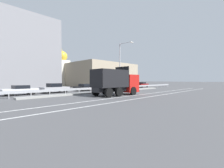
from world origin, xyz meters
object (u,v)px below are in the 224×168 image
Objects in this scene: parked_car_2 at (55,88)px; dump_truck at (120,84)px; parked_car_3 at (85,87)px; median_road_sign at (112,85)px; parked_car_4 at (107,86)px; parked_car_1 at (20,90)px; church_tower at (62,69)px; parked_car_6 at (142,85)px; street_lamp_1 at (121,64)px; parked_car_5 at (126,85)px.

dump_truck is at bearing 23.03° from parked_car_2.
parked_car_3 is (1.20, 9.40, -0.70)m from dump_truck.
median_road_sign reaches higher than parked_car_2.
dump_truck is 1.36× the size of parked_car_4.
dump_truck is 1.61× the size of parked_car_2.
church_tower is at bearing -41.84° from parked_car_1.
parked_car_6 is (19.06, 9.05, -0.64)m from dump_truck.
parked_car_1 is at bearing -131.20° from dump_truck.
street_lamp_1 is 15.79m from parked_car_6.
parked_car_2 is at bearing 147.44° from median_road_sign.
parked_car_4 is at bearing 88.64° from parked_car_2.
parked_car_6 is at bearing -93.63° from parked_car_1.
parked_car_4 is (15.95, 0.59, -0.01)m from parked_car_1.
parked_car_2 is 1.06× the size of parked_car_3.
street_lamp_1 is at bearing -74.70° from parked_car_6.
parked_car_4 is at bearing 91.36° from parked_car_3.
parked_car_5 is 1.10× the size of parked_car_6.
median_road_sign is 0.53× the size of parked_car_6.
parked_car_4 is at bearing -89.28° from parked_car_5.
dump_truck is 10.17m from parked_car_2.
parked_car_2 is 23.65m from parked_car_6.
parked_car_3 is (10.38, 0.44, -0.01)m from parked_car_1.
dump_truck reaches higher than parked_car_2.
church_tower reaches higher than median_road_sign.
median_road_sign is 11.37m from parked_car_5.
parked_car_2 is (-9.22, 5.09, -3.89)m from street_lamp_1.
median_road_sign is at bearing 149.48° from dump_truck.
church_tower reaches higher than parked_car_4.
parked_car_6 reaches higher than parked_car_3.
median_road_sign is 0.55× the size of parked_car_2.
dump_truck is 31.72m from church_tower.
parked_car_5 is at bearing 34.10° from street_lamp_1.
dump_truck is at bearing -138.12° from parked_car_1.
median_road_sign is 6.56m from parked_car_4.
street_lamp_1 is 7.55m from parked_car_3.
parked_car_2 is 0.88× the size of parked_car_5.
parked_car_6 is 24.73m from church_tower.
dump_truck reaches higher than parked_car_4.
parked_car_1 is at bearing -93.92° from parked_car_6.
parked_car_2 is (-4.58, 9.05, -0.62)m from dump_truck.
median_road_sign is (2.86, 4.30, -0.18)m from dump_truck.
parked_car_1 is 10.39m from parked_car_3.
street_lamp_1 is 1.97× the size of parked_car_1.
parked_car_5 reaches higher than parked_car_6.
median_road_sign is at bearing -114.95° from parked_car_1.
parked_car_2 is 25.14m from church_tower.
parked_car_3 is at bearing 122.28° from street_lamp_1.
parked_car_6 reaches higher than parked_car_4.
dump_truck is 12.84m from parked_car_1.
parked_car_5 is (8.29, 5.61, -3.85)m from street_lamp_1.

